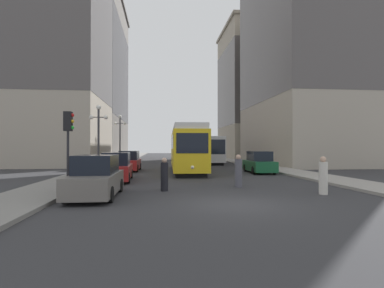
# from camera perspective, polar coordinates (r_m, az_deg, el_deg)

# --- Properties ---
(ground_plane) EXTENTS (200.00, 200.00, 0.00)m
(ground_plane) POSITION_cam_1_polar(r_m,az_deg,el_deg) (11.77, 8.04, -11.21)
(ground_plane) COLOR #303033
(sidewalk_left) EXTENTS (2.92, 120.00, 0.15)m
(sidewalk_left) POSITION_cam_1_polar(r_m,az_deg,el_deg) (51.55, -12.30, -2.91)
(sidewalk_left) COLOR gray
(sidewalk_left) RESTS_ON ground
(sidewalk_right) EXTENTS (2.92, 120.00, 0.15)m
(sidewalk_right) POSITION_cam_1_polar(r_m,az_deg,el_deg) (52.46, 6.12, -2.88)
(sidewalk_right) COLOR gray
(sidewalk_right) RESTS_ON ground
(streetcar) EXTENTS (2.99, 13.19, 3.89)m
(streetcar) POSITION_cam_1_polar(r_m,az_deg,el_deg) (27.28, -1.02, -0.74)
(streetcar) COLOR black
(streetcar) RESTS_ON ground
(transit_bus) EXTENTS (3.01, 11.40, 3.45)m
(transit_bus) POSITION_cam_1_polar(r_m,az_deg,el_deg) (40.68, 2.67, -0.91)
(transit_bus) COLOR black
(transit_bus) RESTS_ON ground
(parked_car_left_near) EXTENTS (2.01, 4.70, 1.82)m
(parked_car_left_near) POSITION_cam_1_polar(r_m,az_deg,el_deg) (20.16, -13.99, -4.35)
(parked_car_left_near) COLOR black
(parked_car_left_near) RESTS_ON ground
(parked_car_left_mid) EXTENTS (1.92, 4.55, 1.82)m
(parked_car_left_mid) POSITION_cam_1_polar(r_m,az_deg,el_deg) (13.92, -17.55, -6.03)
(parked_car_left_mid) COLOR black
(parked_car_left_mid) RESTS_ON ground
(parked_car_right_far) EXTENTS (2.09, 4.86, 1.82)m
(parked_car_right_far) POSITION_cam_1_polar(r_m,az_deg,el_deg) (26.34, 12.46, -3.46)
(parked_car_right_far) COLOR black
(parked_car_right_far) RESTS_ON ground
(parked_car_left_far) EXTENTS (1.95, 5.01, 1.82)m
(parked_car_left_far) POSITION_cam_1_polar(r_m,az_deg,el_deg) (28.50, -11.68, -3.25)
(parked_car_left_far) COLOR black
(parked_car_left_far) RESTS_ON ground
(pedestrian_crossing_near) EXTENTS (0.37, 0.37, 1.64)m
(pedestrian_crossing_near) POSITION_cam_1_polar(r_m,az_deg,el_deg) (15.13, -5.20, -5.91)
(pedestrian_crossing_near) COLOR black
(pedestrian_crossing_near) RESTS_ON ground
(pedestrian_crossing_far) EXTENTS (0.39, 0.39, 1.74)m
(pedestrian_crossing_far) POSITION_cam_1_polar(r_m,az_deg,el_deg) (15.26, 23.40, -5.65)
(pedestrian_crossing_far) COLOR beige
(pedestrian_crossing_far) RESTS_ON ground
(pedestrian_on_sidewalk) EXTENTS (0.40, 0.40, 1.77)m
(pedestrian_on_sidewalk) POSITION_cam_1_polar(r_m,az_deg,el_deg) (16.76, 8.70, -5.20)
(pedestrian_on_sidewalk) COLOR #4C4C56
(pedestrian_on_sidewalk) RESTS_ON ground
(traffic_light_near_left) EXTENTS (0.47, 0.36, 3.75)m
(traffic_light_near_left) POSITION_cam_1_polar(r_m,az_deg,el_deg) (16.01, -22.18, 2.57)
(traffic_light_near_left) COLOR #232328
(traffic_light_near_left) RESTS_ON sidewalk_left
(lamp_post_left_near) EXTENTS (1.41, 0.36, 5.25)m
(lamp_post_left_near) POSITION_cam_1_polar(r_m,az_deg,el_deg) (24.39, -17.12, 2.83)
(lamp_post_left_near) COLOR #333338
(lamp_post_left_near) RESTS_ON sidewalk_left
(lamp_post_left_far) EXTENTS (1.41, 0.36, 5.84)m
(lamp_post_left_far) POSITION_cam_1_polar(r_m,az_deg,el_deg) (37.06, -13.35, 2.19)
(lamp_post_left_far) COLOR #333338
(lamp_post_left_far) RESTS_ON sidewalk_left
(building_left_corner) EXTENTS (13.31, 14.96, 32.18)m
(building_left_corner) POSITION_cam_1_polar(r_m,az_deg,el_deg) (43.53, -24.99, 18.82)
(building_left_corner) COLOR #A89E8E
(building_left_corner) RESTS_ON ground
(building_left_midblock) EXTENTS (14.73, 23.47, 29.63)m
(building_left_midblock) POSITION_cam_1_polar(r_m,az_deg,el_deg) (60.77, -19.79, 11.89)
(building_left_midblock) COLOR slate
(building_left_midblock) RESTS_ON ground
(building_right_corner) EXTENTS (16.23, 15.56, 25.20)m
(building_right_corner) POSITION_cam_1_polar(r_m,az_deg,el_deg) (61.75, 13.44, 9.50)
(building_right_corner) COLOR #B2A893
(building_right_corner) RESTS_ON ground
(building_right_midblock) EXTENTS (12.66, 19.25, 31.63)m
(building_right_midblock) POSITION_cam_1_polar(r_m,az_deg,el_deg) (43.79, 20.50, 18.29)
(building_right_midblock) COLOR #A89E8E
(building_right_midblock) RESTS_ON ground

